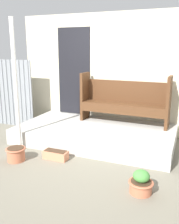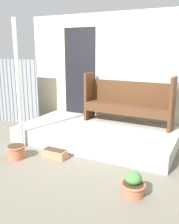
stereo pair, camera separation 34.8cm
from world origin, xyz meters
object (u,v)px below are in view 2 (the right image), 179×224
at_px(support_post, 18,86).
at_px(bench, 128,100).
at_px(planter_box_rect, 55,154).
at_px(flower_pot_left, 16,151).
at_px(flower_pot_middle, 133,185).

xyz_separation_m(support_post, bench, (1.61, 1.46, -0.37)).
distance_m(support_post, bench, 2.20).
bearing_deg(planter_box_rect, support_post, 170.97).
relative_size(support_post, bench, 1.27).
height_order(bench, planter_box_rect, bench).
distance_m(support_post, flower_pot_left, 1.17).
distance_m(support_post, flower_pot_middle, 2.68).
relative_size(bench, flower_pot_left, 5.56).
height_order(flower_pot_left, planter_box_rect, flower_pot_left).
bearing_deg(flower_pot_left, planter_box_rect, 27.56).
bearing_deg(flower_pot_middle, support_post, 165.48).
xyz_separation_m(support_post, flower_pot_middle, (2.39, -0.62, -1.04)).
xyz_separation_m(bench, flower_pot_middle, (0.78, -2.08, -0.67)).
xyz_separation_m(bench, flower_pot_left, (-1.35, -1.90, -0.69)).
xyz_separation_m(flower_pot_middle, planter_box_rect, (-1.55, 0.49, -0.06)).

